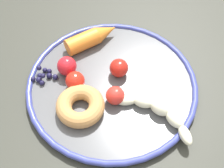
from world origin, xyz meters
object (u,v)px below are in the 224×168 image
at_px(tomato_far, 115,95).
at_px(tomato_extra, 75,81).
at_px(dining_table, 104,100).
at_px(plate, 112,85).
at_px(blueberry_pile, 44,76).
at_px(carrot_orange, 92,37).
at_px(banana, 158,111).
at_px(donut, 80,106).
at_px(tomato_mid, 67,66).
at_px(tomato_near, 119,68).

distance_m(tomato_far, tomato_extra, 0.09).
distance_m(dining_table, plate, 0.11).
xyz_separation_m(plate, tomato_extra, (-0.05, 0.05, 0.02)).
xyz_separation_m(dining_table, blueberry_pile, (-0.08, 0.09, 0.11)).
relative_size(carrot_orange, tomato_extra, 3.29).
height_order(banana, carrot_orange, carrot_orange).
bearing_deg(dining_table, tomato_far, -123.20).
bearing_deg(banana, blueberry_pile, 106.36).
height_order(banana, blueberry_pile, banana).
relative_size(plate, donut, 3.77).
bearing_deg(tomato_mid, tomato_extra, -114.87).
relative_size(dining_table, tomato_extra, 25.47).
bearing_deg(donut, tomato_mid, 57.00).
relative_size(plate, banana, 2.04).
xyz_separation_m(plate, blueberry_pile, (-0.07, 0.12, 0.01)).
bearing_deg(dining_table, donut, -167.08).
relative_size(plate, tomato_mid, 8.60).
xyz_separation_m(plate, donut, (-0.08, 0.01, 0.02)).
relative_size(banana, tomato_extra, 4.41).
height_order(dining_table, blueberry_pile, blueberry_pile).
relative_size(banana, tomato_near, 4.45).
bearing_deg(tomato_near, tomato_extra, 148.07).
relative_size(donut, tomato_near, 2.41).
relative_size(plate, tomato_far, 9.49).
distance_m(plate, carrot_orange, 0.12).
bearing_deg(plate, tomato_near, 9.46).
xyz_separation_m(plate, banana, (-0.00, -0.11, 0.02)).
xyz_separation_m(banana, blueberry_pile, (-0.07, 0.23, -0.01)).
bearing_deg(donut, blueberry_pile, 83.54).
bearing_deg(tomato_mid, carrot_orange, 7.16).
bearing_deg(carrot_orange, blueberry_pile, 172.84).
distance_m(dining_table, carrot_orange, 0.15).
height_order(plate, donut, donut).
distance_m(plate, tomato_near, 0.04).
bearing_deg(tomato_mid, tomato_near, -54.71).
bearing_deg(plate, tomato_extra, 132.38).
distance_m(dining_table, tomato_near, 0.13).
relative_size(donut, tomato_mid, 2.28).
xyz_separation_m(carrot_orange, donut, (-0.15, -0.09, -0.00)).
bearing_deg(tomato_far, carrot_orange, 55.52).
bearing_deg(banana, tomato_extra, 105.21).
bearing_deg(tomato_near, plate, -170.54).
height_order(banana, donut, same).
bearing_deg(plate, dining_table, 69.28).
distance_m(carrot_orange, blueberry_pile, 0.14).
distance_m(donut, tomato_mid, 0.10).
height_order(donut, tomato_extra, tomato_extra).
bearing_deg(dining_table, plate, -110.72).
bearing_deg(banana, tomato_near, 73.87).
bearing_deg(tomato_mid, dining_table, -53.50).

